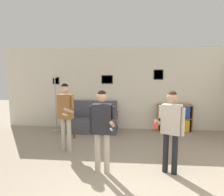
# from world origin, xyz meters

# --- Properties ---
(wall_back) EXTENTS (8.52, 0.08, 2.70)m
(wall_back) POSITION_xyz_m (-0.00, 4.29, 1.35)
(wall_back) COLOR silver
(wall_back) RESTS_ON ground_plane
(couch) EXTENTS (1.65, 0.80, 0.95)m
(couch) POSITION_xyz_m (-1.24, 3.88, 0.31)
(couch) COLOR #4C4C56
(couch) RESTS_ON ground_plane
(bookshelf) EXTENTS (1.08, 0.30, 0.87)m
(bookshelf) POSITION_xyz_m (1.42, 4.07, 0.43)
(bookshelf) COLOR olive
(bookshelf) RESTS_ON ground_plane
(floor_lamp) EXTENTS (0.28, 0.28, 1.85)m
(floor_lamp) POSITION_xyz_m (-2.38, 3.74, 0.99)
(floor_lamp) COLOR #ADA89E
(floor_lamp) RESTS_ON ground_plane
(person_player_foreground_left) EXTENTS (0.47, 0.57, 1.68)m
(person_player_foreground_left) POSITION_xyz_m (-1.55, 2.12, 1.03)
(person_player_foreground_left) COLOR #B7AD99
(person_player_foreground_left) RESTS_ON ground_plane
(person_player_foreground_center) EXTENTS (0.50, 0.46, 1.64)m
(person_player_foreground_center) POSITION_xyz_m (-0.51, 1.07, 1.00)
(person_player_foreground_center) COLOR #B7AD99
(person_player_foreground_center) RESTS_ON ground_plane
(person_watcher_holding_cup) EXTENTS (0.58, 0.35, 1.62)m
(person_watcher_holding_cup) POSITION_xyz_m (0.80, 1.19, 0.99)
(person_watcher_holding_cup) COLOR black
(person_watcher_holding_cup) RESTS_ON ground_plane
(bottle_on_floor) EXTENTS (0.06, 0.06, 0.28)m
(bottle_on_floor) POSITION_xyz_m (-1.62, 3.09, 0.11)
(bottle_on_floor) COLOR brown
(bottle_on_floor) RESTS_ON ground_plane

